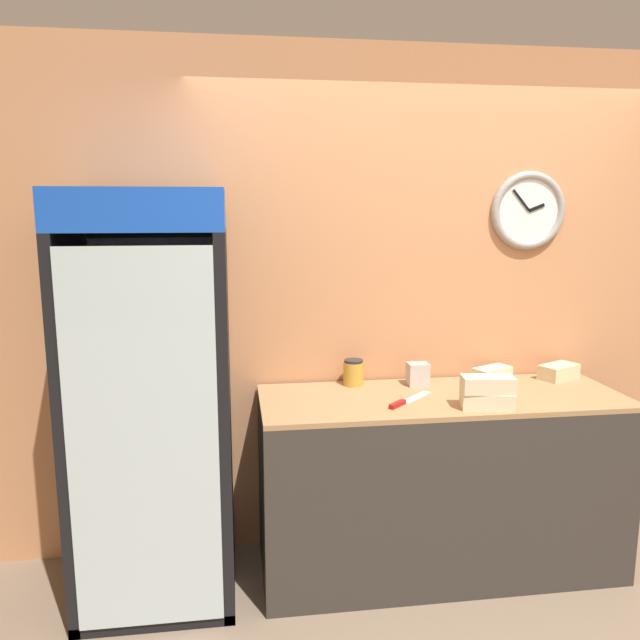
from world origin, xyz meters
name	(u,v)px	position (x,y,z in m)	size (l,w,h in m)	color
wall_back	(423,302)	(0.01, 1.25, 1.36)	(5.20, 0.10, 2.70)	tan
prep_counter	(439,482)	(0.00, 0.88, 0.47)	(1.84, 0.65, 0.93)	#332D28
beverage_cooler	(153,379)	(-1.42, 0.91, 1.07)	(0.72, 0.69, 1.95)	black
sandwich_stack_bottom	(487,400)	(0.14, 0.65, 0.97)	(0.26, 0.16, 0.08)	beige
sandwich_stack_middle	(488,384)	(0.14, 0.65, 1.05)	(0.26, 0.15, 0.08)	beige
sandwich_flat_left	(559,372)	(0.74, 1.08, 0.98)	(0.25, 0.21, 0.08)	beige
sandwich_flat_right	(492,374)	(0.36, 1.10, 0.97)	(0.24, 0.19, 0.08)	beige
chefs_knife	(405,401)	(-0.22, 0.78, 0.94)	(0.28, 0.27, 0.02)	silver
condiment_jar	(353,373)	(-0.41, 1.12, 1.00)	(0.11, 0.11, 0.14)	gold
napkin_dispenser	(418,374)	(-0.07, 1.07, 0.99)	(0.11, 0.09, 0.12)	#B7B2AD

